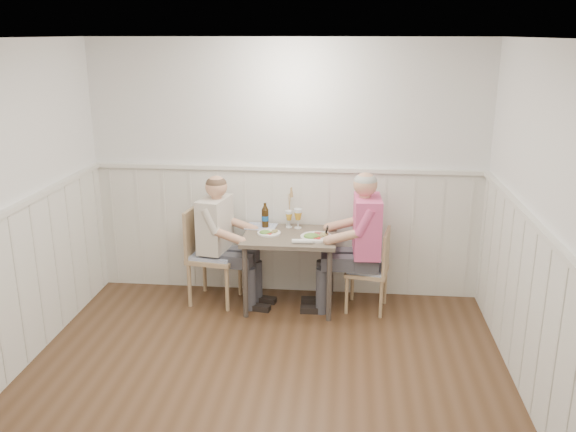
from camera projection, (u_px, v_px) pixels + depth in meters
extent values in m
plane|color=#492F1C|center=(255.00, 413.00, 4.40)|extent=(4.50, 4.50, 0.00)
cube|color=white|center=(286.00, 170.00, 6.16)|extent=(4.00, 0.04, 2.60)
cube|color=white|center=(566.00, 254.00, 3.83)|extent=(0.04, 4.50, 2.60)
cube|color=white|center=(248.00, 41.00, 3.65)|extent=(4.00, 4.50, 0.02)
cube|color=silver|center=(286.00, 232.00, 6.34)|extent=(3.98, 0.03, 1.30)
cube|color=silver|center=(550.00, 346.00, 4.02)|extent=(0.03, 4.48, 1.30)
cube|color=silver|center=(286.00, 169.00, 6.13)|extent=(3.98, 0.06, 0.04)
cube|color=silver|center=(561.00, 251.00, 3.83)|extent=(0.06, 4.48, 0.04)
cube|color=#52483F|center=(290.00, 237.00, 5.93)|extent=(0.90, 0.70, 0.04)
cylinder|color=#3F3833|center=(245.00, 283.00, 5.79)|extent=(0.05, 0.05, 0.71)
cylinder|color=#3F3833|center=(255.00, 260.00, 6.36)|extent=(0.05, 0.05, 0.71)
cylinder|color=#3F3833|center=(329.00, 286.00, 5.72)|extent=(0.05, 0.05, 0.71)
cylinder|color=#3F3833|center=(331.00, 263.00, 6.29)|extent=(0.05, 0.05, 0.71)
cube|color=tan|center=(367.00, 271.00, 5.96)|extent=(0.45, 0.45, 0.04)
cube|color=#5D71AB|center=(367.00, 268.00, 5.95)|extent=(0.40, 0.40, 0.03)
cube|color=tan|center=(386.00, 251.00, 5.85)|extent=(0.09, 0.39, 0.41)
cylinder|color=tan|center=(381.00, 299.00, 5.82)|extent=(0.03, 0.03, 0.38)
cylinder|color=tan|center=(347.00, 296.00, 5.90)|extent=(0.03, 0.03, 0.38)
cylinder|color=tan|center=(385.00, 286.00, 6.13)|extent=(0.03, 0.03, 0.38)
cylinder|color=tan|center=(352.00, 283.00, 6.21)|extent=(0.03, 0.03, 0.38)
cube|color=tan|center=(215.00, 257.00, 6.12)|extent=(0.53, 0.53, 0.04)
cube|color=#5D71AB|center=(214.00, 254.00, 6.11)|extent=(0.47, 0.47, 0.03)
cube|color=tan|center=(194.00, 231.00, 6.09)|extent=(0.10, 0.46, 0.48)
cylinder|color=tan|center=(204.00, 271.00, 6.42)|extent=(0.04, 0.04, 0.45)
cylinder|color=tan|center=(240.00, 275.00, 6.32)|extent=(0.04, 0.04, 0.45)
cylinder|color=tan|center=(189.00, 285.00, 6.05)|extent=(0.04, 0.04, 0.45)
cylinder|color=tan|center=(227.00, 290.00, 5.96)|extent=(0.04, 0.04, 0.45)
cube|color=#3F3F47|center=(363.00, 288.00, 5.99)|extent=(0.47, 0.43, 0.46)
cube|color=#3F3F47|center=(342.00, 259.00, 5.91)|extent=(0.45, 0.39, 0.13)
cube|color=#D45C78|center=(365.00, 226.00, 5.80)|extent=(0.27, 0.46, 0.57)
sphere|color=tan|center=(366.00, 184.00, 5.68)|extent=(0.23, 0.23, 0.23)
sphere|color=#A5A5A0|center=(367.00, 181.00, 5.68)|extent=(0.22, 0.22, 0.22)
cube|color=black|center=(326.00, 225.00, 5.82)|extent=(0.02, 0.07, 0.13)
cube|color=#3F3F47|center=(219.00, 281.00, 6.18)|extent=(0.49, 0.46, 0.44)
cube|color=#3F3F47|center=(236.00, 257.00, 6.05)|extent=(0.47, 0.42, 0.13)
cube|color=beige|center=(217.00, 224.00, 6.01)|extent=(0.31, 0.46, 0.53)
sphere|color=tan|center=(215.00, 187.00, 5.90)|extent=(0.21, 0.21, 0.21)
sphere|color=#4C3828|center=(215.00, 184.00, 5.89)|extent=(0.20, 0.20, 0.20)
cylinder|color=white|center=(316.00, 237.00, 5.83)|extent=(0.31, 0.31, 0.02)
ellipsoid|color=#3F722D|center=(311.00, 234.00, 5.79)|extent=(0.15, 0.12, 0.06)
sphere|color=#9D9054|center=(324.00, 234.00, 5.82)|extent=(0.04, 0.04, 0.04)
cube|color=#9C4F42|center=(319.00, 233.00, 5.88)|extent=(0.09, 0.06, 0.01)
cylinder|color=white|center=(326.00, 232.00, 5.88)|extent=(0.06, 0.06, 0.03)
cylinder|color=white|center=(269.00, 233.00, 5.95)|extent=(0.23, 0.23, 0.02)
ellipsoid|color=#3F722D|center=(265.00, 231.00, 5.92)|extent=(0.11, 0.09, 0.04)
sphere|color=#9D9054|center=(274.00, 231.00, 5.95)|extent=(0.03, 0.03, 0.03)
cylinder|color=silver|center=(298.00, 228.00, 6.12)|extent=(0.07, 0.07, 0.01)
cylinder|color=silver|center=(298.00, 223.00, 6.11)|extent=(0.01, 0.01, 0.09)
cone|color=gold|center=(298.00, 216.00, 6.09)|extent=(0.08, 0.08, 0.08)
cylinder|color=silver|center=(298.00, 211.00, 6.07)|extent=(0.08, 0.08, 0.03)
cylinder|color=silver|center=(289.00, 227.00, 6.15)|extent=(0.06, 0.06, 0.01)
cylinder|color=silver|center=(289.00, 223.00, 6.13)|extent=(0.01, 0.01, 0.08)
cone|color=gold|center=(289.00, 217.00, 6.11)|extent=(0.07, 0.07, 0.07)
cylinder|color=silver|center=(289.00, 212.00, 6.10)|extent=(0.07, 0.07, 0.03)
cylinder|color=black|center=(265.00, 219.00, 6.12)|extent=(0.07, 0.07, 0.18)
cone|color=black|center=(265.00, 208.00, 6.09)|extent=(0.07, 0.07, 0.04)
cylinder|color=black|center=(265.00, 205.00, 6.08)|extent=(0.03, 0.03, 0.03)
cylinder|color=#15539B|center=(265.00, 218.00, 6.12)|extent=(0.07, 0.07, 0.05)
cylinder|color=white|center=(303.00, 241.00, 5.67)|extent=(0.20, 0.06, 0.04)
cylinder|color=silver|center=(288.00, 221.00, 6.19)|extent=(0.05, 0.05, 0.09)
cylinder|color=tan|center=(288.00, 207.00, 6.15)|extent=(0.03, 0.03, 0.29)
cone|color=tan|center=(288.00, 190.00, 6.09)|extent=(0.04, 0.04, 0.10)
cube|color=#5D71AB|center=(261.00, 226.00, 6.17)|extent=(0.32, 0.27, 0.01)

